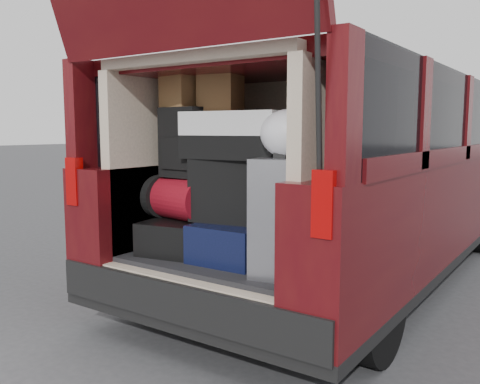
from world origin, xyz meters
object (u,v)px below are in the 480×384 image
object	(u,v)px
black_hardshell	(181,235)
navy_hardshell	(238,241)
silver_roller	(284,216)
red_duffel	(181,198)
black_soft_case	(238,190)
twotone_duffel	(237,135)
backpack	(185,143)

from	to	relation	value
black_hardshell	navy_hardshell	distance (m)	0.44
silver_roller	red_duffel	distance (m)	0.81
navy_hardshell	black_soft_case	size ratio (longest dim) A/B	0.98
silver_roller	black_soft_case	distance (m)	0.44
twotone_duffel	black_soft_case	bearing A→B (deg)	91.07
black_soft_case	backpack	size ratio (longest dim) A/B	1.20
navy_hardshell	silver_roller	world-z (taller)	silver_roller
black_hardshell	navy_hardshell	bearing A→B (deg)	-6.35
backpack	twotone_duffel	size ratio (longest dim) A/B	0.71
silver_roller	twotone_duffel	world-z (taller)	twotone_duffel
black_hardshell	silver_roller	bearing A→B (deg)	-14.70
black_hardshell	silver_roller	world-z (taller)	silver_roller
navy_hardshell	red_duffel	size ratio (longest dim) A/B	1.24
black_hardshell	black_soft_case	distance (m)	0.52
twotone_duffel	black_hardshell	bearing A→B (deg)	-177.84
navy_hardshell	silver_roller	size ratio (longest dim) A/B	0.82
red_duffel	silver_roller	bearing A→B (deg)	4.85
red_duffel	twotone_duffel	xyz separation A→B (m)	(0.41, 0.05, 0.41)
backpack	black_hardshell	bearing A→B (deg)	-132.98
navy_hardshell	silver_roller	bearing A→B (deg)	-15.96
silver_roller	backpack	distance (m)	0.88
backpack	silver_roller	bearing A→B (deg)	-2.68
black_hardshell	black_soft_case	size ratio (longest dim) A/B	0.98
navy_hardshell	red_duffel	bearing A→B (deg)	-177.93
navy_hardshell	black_soft_case	xyz separation A→B (m)	(-0.03, 0.04, 0.31)
navy_hardshell	backpack	bearing A→B (deg)	178.62
black_soft_case	silver_roller	bearing A→B (deg)	-28.91
silver_roller	twotone_duffel	distance (m)	0.60
black_hardshell	twotone_duffel	size ratio (longest dim) A/B	0.83
black_hardshell	red_duffel	size ratio (longest dim) A/B	1.24
red_duffel	twotone_duffel	size ratio (longest dim) A/B	0.67
red_duffel	black_soft_case	bearing A→B (deg)	19.68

